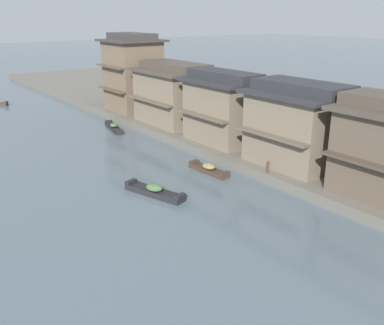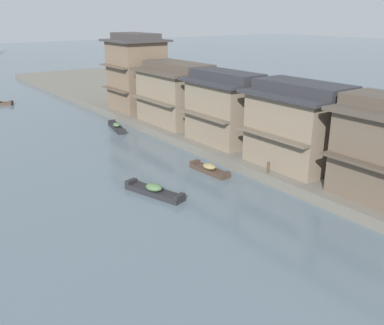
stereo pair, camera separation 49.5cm
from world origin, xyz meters
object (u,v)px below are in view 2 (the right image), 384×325
Objects in this scene: boat_moored_third at (154,191)px; mooring_post_dock_mid at (268,168)px; boat_moored_far at (117,127)px; house_waterfront_narrow at (226,108)px; boat_moored_second at (209,169)px; house_waterfront_end at (136,73)px; house_waterfront_far at (178,93)px; house_waterfront_tall at (300,125)px.

mooring_post_dock_mid is at bearing -20.74° from boat_moored_third.
boat_moored_far is 0.67× the size of house_waterfront_narrow.
boat_moored_third reaches higher than boat_moored_second.
mooring_post_dock_mid is at bearing -109.23° from house_waterfront_narrow.
mooring_post_dock_mid is (2.10, -4.08, 0.86)m from boat_moored_second.
mooring_post_dock_mid is (-3.21, -24.72, -3.90)m from house_waterfront_end.
house_waterfront_narrow reaches higher than boat_moored_far.
house_waterfront_far is 17.09m from mooring_post_dock_mid.
boat_moored_third is 18.00m from boat_moored_far.
house_waterfront_narrow is at bearing 26.37° from boat_moored_third.
mooring_post_dock_mid is at bearing -175.78° from house_waterfront_tall.
house_waterfront_tall is 4.21m from mooring_post_dock_mid.
boat_moored_third is at bearing -168.28° from boat_moored_second.
house_waterfront_end is (10.91, 21.81, 4.75)m from boat_moored_third.
boat_moored_far is 20.10m from mooring_post_dock_mid.
house_waterfront_end reaches higher than mooring_post_dock_mid.
boat_moored_far is 20.73m from house_waterfront_tall.
house_waterfront_far reaches higher than boat_moored_far.
house_waterfront_tall is at bearing -89.77° from house_waterfront_end.
house_waterfront_end is (5.30, 20.64, 4.76)m from boat_moored_second.
boat_moored_second is 0.44× the size of house_waterfront_end.
house_waterfront_end is at bearing 82.60° from mooring_post_dock_mid.
house_waterfront_far is (11.18, 13.62, 3.44)m from boat_moored_third.
house_waterfront_tall is 1.02× the size of house_waterfront_narrow.
house_waterfront_end reaches higher than boat_moored_third.
mooring_post_dock_mid is at bearing -62.81° from boat_moored_second.
boat_moored_far is 5.93× the size of mooring_post_dock_mid.
boat_moored_third is at bearing 166.36° from house_waterfront_tall.
boat_moored_second is 0.52× the size of house_waterfront_tall.
boat_moored_third is 11.84m from house_waterfront_tall.
boat_moored_far is 7.34m from house_waterfront_far.
house_waterfront_end reaches higher than boat_moored_second.
boat_moored_far is at bearing 147.70° from house_waterfront_far.
boat_moored_third is 0.54× the size of house_waterfront_end.
boat_moored_third is at bearing 159.26° from mooring_post_dock_mid.
house_waterfront_tall is 7.91m from house_waterfront_narrow.
house_waterfront_far is 10.38× the size of mooring_post_dock_mid.
house_waterfront_narrow is 8.41m from house_waterfront_far.
house_waterfront_narrow is at bearing -67.82° from boat_moored_far.
house_waterfront_tall is (5.29, -19.74, 3.49)m from boat_moored_far.
boat_moored_second is at bearing -90.40° from boat_moored_far.
mooring_post_dock_mid reaches higher than boat_moored_far.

